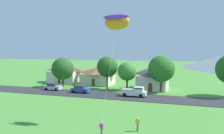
{
  "coord_description": "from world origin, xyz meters",
  "views": [
    {
      "loc": [
        9.87,
        -13.28,
        9.49
      ],
      "look_at": [
        0.66,
        13.98,
        7.44
      ],
      "focal_mm": 36.62,
      "sensor_mm": 36.0,
      "label": 1
    }
  ],
  "objects_px": {
    "parked_car_blue_west_end": "(80,89)",
    "parked_car_silver_mid_west": "(53,87)",
    "tree_near_left": "(161,69)",
    "watcher_person": "(138,124)",
    "pickup_truck_white_west_side": "(134,92)",
    "tree_right_of_center": "(127,71)",
    "house_leftmost": "(65,73)",
    "tree_left_of_center": "(107,67)",
    "house_right_center": "(98,76)",
    "house_left_center": "(153,78)",
    "tree_center": "(63,69)",
    "kite_flyer_with_kite": "(117,23)"
  },
  "relations": [
    {
      "from": "tree_center",
      "to": "parked_car_silver_mid_west",
      "type": "relative_size",
      "value": 1.83
    },
    {
      "from": "house_right_center",
      "to": "tree_left_of_center",
      "type": "relative_size",
      "value": 1.1
    },
    {
      "from": "pickup_truck_white_west_side",
      "to": "watcher_person",
      "type": "distance_m",
      "value": 20.39
    },
    {
      "from": "tree_right_of_center",
      "to": "kite_flyer_with_kite",
      "type": "relative_size",
      "value": 0.48
    },
    {
      "from": "tree_left_of_center",
      "to": "watcher_person",
      "type": "relative_size",
      "value": 4.86
    },
    {
      "from": "watcher_person",
      "to": "parked_car_blue_west_end",
      "type": "bearing_deg",
      "value": 131.18
    },
    {
      "from": "tree_near_left",
      "to": "watcher_person",
      "type": "bearing_deg",
      "value": -89.37
    },
    {
      "from": "parked_car_blue_west_end",
      "to": "pickup_truck_white_west_side",
      "type": "bearing_deg",
      "value": -0.68
    },
    {
      "from": "house_right_center",
      "to": "house_left_center",
      "type": "bearing_deg",
      "value": -10.53
    },
    {
      "from": "house_right_center",
      "to": "parked_car_blue_west_end",
      "type": "distance_m",
      "value": 13.44
    },
    {
      "from": "tree_right_of_center",
      "to": "parked_car_silver_mid_west",
      "type": "relative_size",
      "value": 1.62
    },
    {
      "from": "house_leftmost",
      "to": "tree_right_of_center",
      "type": "relative_size",
      "value": 1.38
    },
    {
      "from": "tree_left_of_center",
      "to": "parked_car_silver_mid_west",
      "type": "xyz_separation_m",
      "value": [
        -11.76,
        -5.74,
        -4.68
      ]
    },
    {
      "from": "parked_car_blue_west_end",
      "to": "pickup_truck_white_west_side",
      "type": "height_order",
      "value": "pickup_truck_white_west_side"
    },
    {
      "from": "tree_left_of_center",
      "to": "tree_right_of_center",
      "type": "relative_size",
      "value": 1.19
    },
    {
      "from": "tree_left_of_center",
      "to": "tree_center",
      "type": "relative_size",
      "value": 1.06
    },
    {
      "from": "house_left_center",
      "to": "tree_near_left",
      "type": "xyz_separation_m",
      "value": [
        2.5,
        -3.96,
        2.55
      ]
    },
    {
      "from": "house_right_center",
      "to": "parked_car_silver_mid_west",
      "type": "xyz_separation_m",
      "value": [
        -6.61,
        -12.27,
        -1.66
      ]
    },
    {
      "from": "house_leftmost",
      "to": "house_right_center",
      "type": "height_order",
      "value": "house_leftmost"
    },
    {
      "from": "tree_center",
      "to": "house_left_center",
      "type": "bearing_deg",
      "value": 9.83
    },
    {
      "from": "parked_car_blue_west_end",
      "to": "watcher_person",
      "type": "xyz_separation_m",
      "value": [
        17.43,
        -19.92,
        0.01
      ]
    },
    {
      "from": "parked_car_silver_mid_west",
      "to": "pickup_truck_white_west_side",
      "type": "relative_size",
      "value": 0.81
    },
    {
      "from": "parked_car_silver_mid_west",
      "to": "kite_flyer_with_kite",
      "type": "relative_size",
      "value": 0.3
    },
    {
      "from": "parked_car_blue_west_end",
      "to": "kite_flyer_with_kite",
      "type": "distance_m",
      "value": 25.63
    },
    {
      "from": "tree_near_left",
      "to": "tree_left_of_center",
      "type": "distance_m",
      "value": 13.17
    },
    {
      "from": "house_leftmost",
      "to": "tree_center",
      "type": "height_order",
      "value": "tree_center"
    },
    {
      "from": "tree_near_left",
      "to": "watcher_person",
      "type": "distance_m",
      "value": 26.7
    },
    {
      "from": "tree_left_of_center",
      "to": "parked_car_silver_mid_west",
      "type": "height_order",
      "value": "tree_left_of_center"
    },
    {
      "from": "house_leftmost",
      "to": "parked_car_silver_mid_west",
      "type": "bearing_deg",
      "value": -71.74
    },
    {
      "from": "kite_flyer_with_kite",
      "to": "parked_car_blue_west_end",
      "type": "bearing_deg",
      "value": 128.66
    },
    {
      "from": "tree_left_of_center",
      "to": "tree_center",
      "type": "bearing_deg",
      "value": -178.23
    },
    {
      "from": "parked_car_silver_mid_west",
      "to": "house_right_center",
      "type": "bearing_deg",
      "value": 61.68
    },
    {
      "from": "tree_right_of_center",
      "to": "tree_center",
      "type": "bearing_deg",
      "value": -178.5
    },
    {
      "from": "pickup_truck_white_west_side",
      "to": "tree_near_left",
      "type": "bearing_deg",
      "value": 54.26
    },
    {
      "from": "house_right_center",
      "to": "pickup_truck_white_west_side",
      "type": "height_order",
      "value": "house_right_center"
    },
    {
      "from": "tree_near_left",
      "to": "tree_right_of_center",
      "type": "bearing_deg",
      "value": 176.86
    },
    {
      "from": "house_right_center",
      "to": "tree_near_left",
      "type": "relative_size",
      "value": 1.06
    },
    {
      "from": "tree_center",
      "to": "kite_flyer_with_kite",
      "type": "relative_size",
      "value": 0.54
    },
    {
      "from": "house_left_center",
      "to": "parked_car_blue_west_end",
      "type": "distance_m",
      "value": 18.03
    },
    {
      "from": "tree_left_of_center",
      "to": "parked_car_silver_mid_west",
      "type": "distance_m",
      "value": 13.9
    },
    {
      "from": "pickup_truck_white_west_side",
      "to": "tree_center",
      "type": "bearing_deg",
      "value": 162.48
    },
    {
      "from": "parked_car_blue_west_end",
      "to": "parked_car_silver_mid_west",
      "type": "height_order",
      "value": "same"
    },
    {
      "from": "tree_left_of_center",
      "to": "watcher_person",
      "type": "xyz_separation_m",
      "value": [
        13.45,
        -26.67,
        -4.67
      ]
    },
    {
      "from": "house_leftmost",
      "to": "tree_left_of_center",
      "type": "distance_m",
      "value": 18.13
    },
    {
      "from": "tree_near_left",
      "to": "pickup_truck_white_west_side",
      "type": "height_order",
      "value": "tree_near_left"
    },
    {
      "from": "parked_car_blue_west_end",
      "to": "parked_car_silver_mid_west",
      "type": "xyz_separation_m",
      "value": [
        -7.78,
        1.02,
        0.0
      ]
    },
    {
      "from": "tree_left_of_center",
      "to": "watcher_person",
      "type": "bearing_deg",
      "value": -63.24
    },
    {
      "from": "parked_car_blue_west_end",
      "to": "watcher_person",
      "type": "distance_m",
      "value": 26.47
    },
    {
      "from": "house_leftmost",
      "to": "parked_car_silver_mid_west",
      "type": "relative_size",
      "value": 2.25
    },
    {
      "from": "parked_car_blue_west_end",
      "to": "house_leftmost",
      "type": "bearing_deg",
      "value": 130.22
    }
  ]
}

